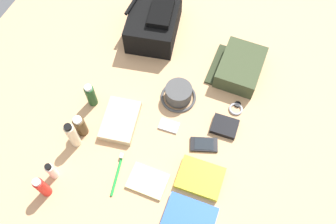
{
  "coord_description": "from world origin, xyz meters",
  "views": [
    {
      "loc": [
        -0.65,
        -0.27,
        1.4
      ],
      "look_at": [
        0.0,
        0.0,
        0.04
      ],
      "focal_mm": 38.18,
      "sensor_mm": 36.0,
      "label": 1
    }
  ],
  "objects_px": {
    "wallet": "(225,126)",
    "folded_towel": "(120,120)",
    "toothpaste_tube": "(52,171)",
    "wristwatch": "(236,108)",
    "toiletry_pouch": "(239,67)",
    "cell_phone": "(204,145)",
    "cologne_bottle": "(80,126)",
    "media_player": "(169,126)",
    "notepad": "(148,181)",
    "travel_guidebook": "(200,178)",
    "shampoo_bottle": "(91,95)",
    "sunscreen_spray": "(42,187)",
    "paperback_novel": "(189,218)",
    "toothbrush": "(118,171)",
    "lotion_bottle": "(73,135)",
    "bucket_hat": "(178,94)",
    "backpack": "(154,22)"
  },
  "relations": [
    {
      "from": "shampoo_bottle",
      "to": "folded_towel",
      "type": "relative_size",
      "value": 0.66
    },
    {
      "from": "cologne_bottle",
      "to": "cell_phone",
      "type": "xyz_separation_m",
      "value": [
        0.14,
        -0.5,
        -0.05
      ]
    },
    {
      "from": "sunscreen_spray",
      "to": "media_player",
      "type": "relative_size",
      "value": 1.59
    },
    {
      "from": "toiletry_pouch",
      "to": "media_player",
      "type": "height_order",
      "value": "toiletry_pouch"
    },
    {
      "from": "shampoo_bottle",
      "to": "paperback_novel",
      "type": "xyz_separation_m",
      "value": [
        -0.31,
        -0.58,
        -0.05
      ]
    },
    {
      "from": "toothpaste_tube",
      "to": "toothbrush",
      "type": "xyz_separation_m",
      "value": [
        0.11,
        -0.23,
        -0.04
      ]
    },
    {
      "from": "sunscreen_spray",
      "to": "lotion_bottle",
      "type": "height_order",
      "value": "lotion_bottle"
    },
    {
      "from": "wristwatch",
      "to": "notepad",
      "type": "xyz_separation_m",
      "value": [
        -0.45,
        0.22,
        0.0
      ]
    },
    {
      "from": "paperback_novel",
      "to": "folded_towel",
      "type": "distance_m",
      "value": 0.5
    },
    {
      "from": "media_player",
      "to": "travel_guidebook",
      "type": "bearing_deg",
      "value": -129.13
    },
    {
      "from": "toiletry_pouch",
      "to": "cell_phone",
      "type": "bearing_deg",
      "value": 177.24
    },
    {
      "from": "shampoo_bottle",
      "to": "paperback_novel",
      "type": "relative_size",
      "value": 0.66
    },
    {
      "from": "toothpaste_tube",
      "to": "cell_phone",
      "type": "height_order",
      "value": "toothpaste_tube"
    },
    {
      "from": "toiletry_pouch",
      "to": "wallet",
      "type": "height_order",
      "value": "toiletry_pouch"
    },
    {
      "from": "folded_towel",
      "to": "cologne_bottle",
      "type": "bearing_deg",
      "value": 128.38
    },
    {
      "from": "toothpaste_tube",
      "to": "folded_towel",
      "type": "bearing_deg",
      "value": -23.63
    },
    {
      "from": "toiletry_pouch",
      "to": "toothpaste_tube",
      "type": "height_order",
      "value": "toothpaste_tube"
    },
    {
      "from": "notepad",
      "to": "wristwatch",
      "type": "bearing_deg",
      "value": -27.52
    },
    {
      "from": "toothpaste_tube",
      "to": "cologne_bottle",
      "type": "bearing_deg",
      "value": -2.39
    },
    {
      "from": "toiletry_pouch",
      "to": "cologne_bottle",
      "type": "relative_size",
      "value": 2.09
    },
    {
      "from": "bucket_hat",
      "to": "toothpaste_tube",
      "type": "relative_size",
      "value": 1.48
    },
    {
      "from": "cell_phone",
      "to": "media_player",
      "type": "height_order",
      "value": "cell_phone"
    },
    {
      "from": "toiletry_pouch",
      "to": "cell_phone",
      "type": "distance_m",
      "value": 0.41
    },
    {
      "from": "paperback_novel",
      "to": "wristwatch",
      "type": "relative_size",
      "value": 2.81
    },
    {
      "from": "sunscreen_spray",
      "to": "paperback_novel",
      "type": "relative_size",
      "value": 0.7
    },
    {
      "from": "notepad",
      "to": "cell_phone",
      "type": "bearing_deg",
      "value": -34.18
    },
    {
      "from": "bucket_hat",
      "to": "wallet",
      "type": "distance_m",
      "value": 0.25
    },
    {
      "from": "toothpaste_tube",
      "to": "wristwatch",
      "type": "height_order",
      "value": "toothpaste_tube"
    },
    {
      "from": "media_player",
      "to": "notepad",
      "type": "distance_m",
      "value": 0.26
    },
    {
      "from": "paperback_novel",
      "to": "wallet",
      "type": "xyz_separation_m",
      "value": [
        0.42,
        0.0,
        -0.0
      ]
    },
    {
      "from": "bucket_hat",
      "to": "folded_towel",
      "type": "height_order",
      "value": "bucket_hat"
    },
    {
      "from": "shampoo_bottle",
      "to": "toothbrush",
      "type": "bearing_deg",
      "value": -135.08
    },
    {
      "from": "wristwatch",
      "to": "toothbrush",
      "type": "relative_size",
      "value": 0.4
    },
    {
      "from": "wallet",
      "to": "folded_towel",
      "type": "relative_size",
      "value": 0.55
    },
    {
      "from": "media_player",
      "to": "toothbrush",
      "type": "relative_size",
      "value": 0.49
    },
    {
      "from": "sunscreen_spray",
      "to": "cologne_bottle",
      "type": "bearing_deg",
      "value": -0.33
    },
    {
      "from": "cologne_bottle",
      "to": "wallet",
      "type": "distance_m",
      "value": 0.61
    },
    {
      "from": "toothpaste_tube",
      "to": "media_player",
      "type": "bearing_deg",
      "value": -41.82
    },
    {
      "from": "bucket_hat",
      "to": "notepad",
      "type": "distance_m",
      "value": 0.41
    },
    {
      "from": "lotion_bottle",
      "to": "cell_phone",
      "type": "distance_m",
      "value": 0.54
    },
    {
      "from": "media_player",
      "to": "backpack",
      "type": "bearing_deg",
      "value": 30.8
    },
    {
      "from": "cologne_bottle",
      "to": "cell_phone",
      "type": "bearing_deg",
      "value": -74.09
    },
    {
      "from": "media_player",
      "to": "shampoo_bottle",
      "type": "bearing_deg",
      "value": 93.58
    },
    {
      "from": "bucket_hat",
      "to": "toothbrush",
      "type": "relative_size",
      "value": 0.89
    },
    {
      "from": "travel_guidebook",
      "to": "toothbrush",
      "type": "relative_size",
      "value": 1.03
    },
    {
      "from": "travel_guidebook",
      "to": "notepad",
      "type": "height_order",
      "value": "travel_guidebook"
    },
    {
      "from": "wallet",
      "to": "travel_guidebook",
      "type": "bearing_deg",
      "value": 172.58
    },
    {
      "from": "wristwatch",
      "to": "toothbrush",
      "type": "xyz_separation_m",
      "value": [
        -0.46,
        0.35,
        0.0
      ]
    },
    {
      "from": "wristwatch",
      "to": "lotion_bottle",
      "type": "bearing_deg",
      "value": 126.21
    },
    {
      "from": "cologne_bottle",
      "to": "bucket_hat",
      "type": "bearing_deg",
      "value": -44.93
    }
  ]
}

